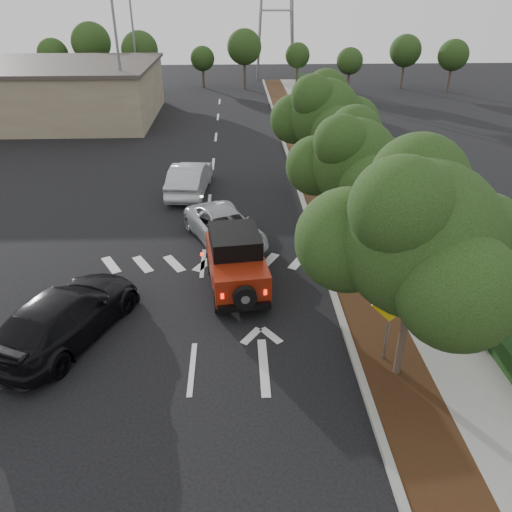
{
  "coord_description": "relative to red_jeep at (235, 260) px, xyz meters",
  "views": [
    {
      "loc": [
        1.32,
        -10.75,
        9.41
      ],
      "look_at": [
        1.91,
        3.0,
        1.9
      ],
      "focal_mm": 35.0,
      "sensor_mm": 36.0,
      "label": 1
    }
  ],
  "objects": [
    {
      "name": "commercial_building",
      "position": [
        -17.26,
        25.69,
        0.95
      ],
      "size": [
        22.0,
        12.0,
        4.0
      ],
      "primitive_type": "cube",
      "color": "#7D6C56",
      "rests_on": "ground"
    },
    {
      "name": "light_pole_b",
      "position": [
        -8.76,
        33.69,
        -1.05
      ],
      "size": [
        2.0,
        0.22,
        9.0
      ],
      "primitive_type": null,
      "color": "slate",
      "rests_on": "ground"
    },
    {
      "name": "street_tree_near",
      "position": [
        4.34,
        -4.81,
        -1.05
      ],
      "size": [
        3.8,
        3.8,
        5.92
      ],
      "primitive_type": null,
      "color": "black",
      "rests_on": "ground"
    },
    {
      "name": "silver_suv_ahead",
      "position": [
        -0.41,
        3.42,
        -0.39
      ],
      "size": [
        3.9,
        5.27,
        1.33
      ],
      "primitive_type": "imported",
      "rotation": [
        0.0,
        0.0,
        0.4
      ],
      "color": "#A9ACB1",
      "rests_on": "ground"
    },
    {
      "name": "silver_sedan_oncoming",
      "position": [
        -2.26,
        9.12,
        -0.27
      ],
      "size": [
        2.16,
        4.89,
        1.56
      ],
      "primitive_type": "imported",
      "rotation": [
        0.0,
        0.0,
        3.03
      ],
      "color": "#ABAFB3",
      "rests_on": "ground"
    },
    {
      "name": "parked_suv",
      "position": [
        -11.32,
        22.15,
        -0.4
      ],
      "size": [
        3.96,
        1.98,
        1.29
      ],
      "primitive_type": "imported",
      "rotation": [
        0.0,
        0.0,
        1.69
      ],
      "color": "#B6BABF",
      "rests_on": "ground"
    },
    {
      "name": "planting_strip",
      "position": [
        4.34,
        7.69,
        -0.99
      ],
      "size": [
        1.8,
        70.0,
        0.12
      ],
      "primitive_type": "cube",
      "color": "black",
      "rests_on": "ground"
    },
    {
      "name": "black_suv_oncoming",
      "position": [
        -5.06,
        -2.69,
        -0.27
      ],
      "size": [
        4.13,
        5.84,
        1.57
      ],
      "primitive_type": "imported",
      "rotation": [
        0.0,
        0.0,
        2.74
      ],
      "color": "black",
      "rests_on": "ground"
    },
    {
      "name": "street_tree_far",
      "position": [
        4.34,
        8.69,
        -1.05
      ],
      "size": [
        3.4,
        3.4,
        5.62
      ],
      "primitive_type": null,
      "color": "black",
      "rests_on": "ground"
    },
    {
      "name": "ground",
      "position": [
        -1.26,
        -4.31,
        -1.05
      ],
      "size": [
        120.0,
        120.0,
        0.0
      ],
      "primitive_type": "plane",
      "color": "black",
      "rests_on": "ground"
    },
    {
      "name": "light_pole_a",
      "position": [
        -7.76,
        21.69,
        -1.05
      ],
      "size": [
        2.0,
        0.22,
        9.0
      ],
      "primitive_type": null,
      "color": "slate",
      "rests_on": "ground"
    },
    {
      "name": "red_jeep",
      "position": [
        0.0,
        0.0,
        0.0
      ],
      "size": [
        2.21,
        4.17,
        2.07
      ],
      "rotation": [
        0.0,
        0.0,
        0.12
      ],
      "color": "black",
      "rests_on": "ground"
    },
    {
      "name": "hedge",
      "position": [
        7.64,
        7.69,
        -0.65
      ],
      "size": [
        0.8,
        70.0,
        0.8
      ],
      "primitive_type": "cube",
      "color": "black",
      "rests_on": "ground"
    },
    {
      "name": "speed_hump_sign",
      "position": [
        4.14,
        -4.22,
        0.6
      ],
      "size": [
        1.12,
        0.1,
        2.38
      ],
      "rotation": [
        0.0,
        0.0,
        0.03
      ],
      "color": "slate",
      "rests_on": "ground"
    },
    {
      "name": "curb",
      "position": [
        3.34,
        7.69,
        -0.98
      ],
      "size": [
        0.2,
        70.0,
        0.15
      ],
      "primitive_type": "cube",
      "color": "#9E9B93",
      "rests_on": "ground"
    },
    {
      "name": "sidewalk",
      "position": [
        6.24,
        7.69,
        -0.99
      ],
      "size": [
        2.0,
        70.0,
        0.12
      ],
      "primitive_type": "cube",
      "color": "gray",
      "rests_on": "ground"
    },
    {
      "name": "street_tree_mid",
      "position": [
        4.34,
        2.19,
        -1.05
      ],
      "size": [
        3.2,
        3.2,
        5.32
      ],
      "primitive_type": null,
      "color": "black",
      "rests_on": "ground"
    },
    {
      "name": "transmission_tower",
      "position": [
        4.74,
        43.69,
        -1.05
      ],
      "size": [
        7.0,
        4.0,
        28.0
      ],
      "primitive_type": null,
      "color": "slate",
      "rests_on": "ground"
    },
    {
      "name": "terracotta_planter",
      "position": [
        7.12,
        -3.47,
        -0.16
      ],
      "size": [
        0.76,
        0.76,
        1.32
      ],
      "rotation": [
        0.0,
        0.0,
        -0.13
      ],
      "color": "brown",
      "rests_on": "ground"
    }
  ]
}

